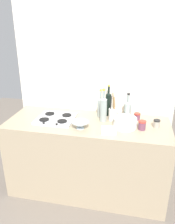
{
  "coord_description": "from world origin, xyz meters",
  "views": [
    {
      "loc": [
        0.47,
        -2.24,
        1.95
      ],
      "look_at": [
        0.0,
        0.0,
        1.02
      ],
      "focal_mm": 36.34,
      "sensor_mm": 36.0,
      "label": 1
    }
  ],
  "objects_px": {
    "wine_bottle_leftmost": "(127,111)",
    "wine_bottle_mid_left": "(100,107)",
    "stovetop_hob": "(56,119)",
    "plate_stack": "(125,122)",
    "condiment_jar_front": "(137,116)",
    "butter_dish": "(109,131)",
    "condiment_jar_spare": "(142,125)",
    "mixing_bowl": "(80,125)",
    "wine_bottle_rightmost": "(103,109)",
    "wine_bottle_mid_right": "(108,103)",
    "utensil_crock": "(112,114)",
    "condiment_jar_rear": "(157,124)"
  },
  "relations": [
    {
      "from": "wine_bottle_rightmost",
      "to": "butter_dish",
      "type": "height_order",
      "value": "wine_bottle_rightmost"
    },
    {
      "from": "plate_stack",
      "to": "wine_bottle_mid_right",
      "type": "relative_size",
      "value": 0.68
    },
    {
      "from": "utensil_crock",
      "to": "mixing_bowl",
      "type": "bearing_deg",
      "value": -136.93
    },
    {
      "from": "plate_stack",
      "to": "condiment_jar_front",
      "type": "relative_size",
      "value": 3.16
    },
    {
      "from": "plate_stack",
      "to": "condiment_jar_front",
      "type": "distance_m",
      "value": 0.25
    },
    {
      "from": "wine_bottle_leftmost",
      "to": "wine_bottle_rightmost",
      "type": "xyz_separation_m",
      "value": [
        -0.26,
        -0.06,
        0.03
      ]
    },
    {
      "from": "condiment_jar_front",
      "to": "condiment_jar_rear",
      "type": "height_order",
      "value": "condiment_jar_rear"
    },
    {
      "from": "wine_bottle_leftmost",
      "to": "condiment_jar_spare",
      "type": "relative_size",
      "value": 3.38
    },
    {
      "from": "utensil_crock",
      "to": "condiment_jar_front",
      "type": "relative_size",
      "value": 4.12
    },
    {
      "from": "wine_bottle_mid_left",
      "to": "condiment_jar_rear",
      "type": "xyz_separation_m",
      "value": [
        0.62,
        -0.16,
        -0.08
      ]
    },
    {
      "from": "condiment_jar_front",
      "to": "condiment_jar_rear",
      "type": "relative_size",
      "value": 0.95
    },
    {
      "from": "plate_stack",
      "to": "butter_dish",
      "type": "xyz_separation_m",
      "value": [
        -0.15,
        -0.18,
        -0.02
      ]
    },
    {
      "from": "mixing_bowl",
      "to": "butter_dish",
      "type": "distance_m",
      "value": 0.31
    },
    {
      "from": "mixing_bowl",
      "to": "utensil_crock",
      "type": "bearing_deg",
      "value": 43.07
    },
    {
      "from": "utensil_crock",
      "to": "condiment_jar_front",
      "type": "height_order",
      "value": "utensil_crock"
    },
    {
      "from": "butter_dish",
      "to": "utensil_crock",
      "type": "height_order",
      "value": "utensil_crock"
    },
    {
      "from": "wine_bottle_leftmost",
      "to": "condiment_jar_front",
      "type": "height_order",
      "value": "wine_bottle_leftmost"
    },
    {
      "from": "wine_bottle_rightmost",
      "to": "condiment_jar_front",
      "type": "distance_m",
      "value": 0.4
    },
    {
      "from": "wine_bottle_rightmost",
      "to": "mixing_bowl",
      "type": "distance_m",
      "value": 0.33
    },
    {
      "from": "stovetop_hob",
      "to": "wine_bottle_leftmost",
      "type": "bearing_deg",
      "value": 9.6
    },
    {
      "from": "plate_stack",
      "to": "wine_bottle_mid_left",
      "type": "distance_m",
      "value": 0.38
    },
    {
      "from": "wine_bottle_mid_left",
      "to": "condiment_jar_front",
      "type": "height_order",
      "value": "wine_bottle_mid_left"
    },
    {
      "from": "wine_bottle_mid_right",
      "to": "condiment_jar_rear",
      "type": "distance_m",
      "value": 0.6
    },
    {
      "from": "mixing_bowl",
      "to": "wine_bottle_mid_left",
      "type": "bearing_deg",
      "value": 66.21
    },
    {
      "from": "stovetop_hob",
      "to": "mixing_bowl",
      "type": "xyz_separation_m",
      "value": [
        0.32,
        -0.16,
        0.03
      ]
    },
    {
      "from": "stovetop_hob",
      "to": "plate_stack",
      "type": "distance_m",
      "value": 0.78
    },
    {
      "from": "plate_stack",
      "to": "wine_bottle_rightmost",
      "type": "xyz_separation_m",
      "value": [
        -0.25,
        0.11,
        0.1
      ]
    },
    {
      "from": "plate_stack",
      "to": "utensil_crock",
      "type": "distance_m",
      "value": 0.22
    },
    {
      "from": "butter_dish",
      "to": "condiment_jar_front",
      "type": "bearing_deg",
      "value": 56.13
    },
    {
      "from": "wine_bottle_mid_right",
      "to": "condiment_jar_spare",
      "type": "distance_m",
      "value": 0.51
    },
    {
      "from": "wine_bottle_leftmost",
      "to": "mixing_bowl",
      "type": "relative_size",
      "value": 1.76
    },
    {
      "from": "mixing_bowl",
      "to": "condiment_jar_rear",
      "type": "xyz_separation_m",
      "value": [
        0.78,
        0.19,
        0.0
      ]
    },
    {
      "from": "plate_stack",
      "to": "condiment_jar_spare",
      "type": "bearing_deg",
      "value": -7.08
    },
    {
      "from": "wine_bottle_mid_left",
      "to": "condiment_jar_spare",
      "type": "xyz_separation_m",
      "value": [
        0.47,
        -0.24,
        -0.07
      ]
    },
    {
      "from": "wine_bottle_leftmost",
      "to": "wine_bottle_mid_right",
      "type": "height_order",
      "value": "wine_bottle_mid_right"
    },
    {
      "from": "wine_bottle_mid_right",
      "to": "condiment_jar_front",
      "type": "relative_size",
      "value": 4.67
    },
    {
      "from": "mixing_bowl",
      "to": "utensil_crock",
      "type": "height_order",
      "value": "utensil_crock"
    },
    {
      "from": "wine_bottle_rightmost",
      "to": "condiment_jar_spare",
      "type": "relative_size",
      "value": 3.9
    },
    {
      "from": "stovetop_hob",
      "to": "condiment_jar_front",
      "type": "xyz_separation_m",
      "value": [
        0.9,
        0.19,
        0.03
      ]
    },
    {
      "from": "mixing_bowl",
      "to": "condiment_jar_spare",
      "type": "distance_m",
      "value": 0.64
    },
    {
      "from": "wine_bottle_mid_left",
      "to": "condiment_jar_rear",
      "type": "height_order",
      "value": "wine_bottle_mid_left"
    },
    {
      "from": "stovetop_hob",
      "to": "wine_bottle_leftmost",
      "type": "distance_m",
      "value": 0.81
    },
    {
      "from": "stovetop_hob",
      "to": "wine_bottle_leftmost",
      "type": "xyz_separation_m",
      "value": [
        0.79,
        0.13,
        0.11
      ]
    },
    {
      "from": "plate_stack",
      "to": "wine_bottle_leftmost",
      "type": "bearing_deg",
      "value": 85.77
    },
    {
      "from": "wine_bottle_mid_right",
      "to": "wine_bottle_rightmost",
      "type": "xyz_separation_m",
      "value": [
        -0.03,
        -0.19,
        0.0
      ]
    },
    {
      "from": "wine_bottle_leftmost",
      "to": "wine_bottle_mid_left",
      "type": "height_order",
      "value": "wine_bottle_mid_left"
    },
    {
      "from": "wine_bottle_mid_right",
      "to": "mixing_bowl",
      "type": "distance_m",
      "value": 0.5
    },
    {
      "from": "wine_bottle_mid_right",
      "to": "butter_dish",
      "type": "distance_m",
      "value": 0.49
    },
    {
      "from": "plate_stack",
      "to": "utensil_crock",
      "type": "height_order",
      "value": "utensil_crock"
    },
    {
      "from": "wine_bottle_mid_left",
      "to": "condiment_jar_spare",
      "type": "distance_m",
      "value": 0.54
    }
  ]
}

